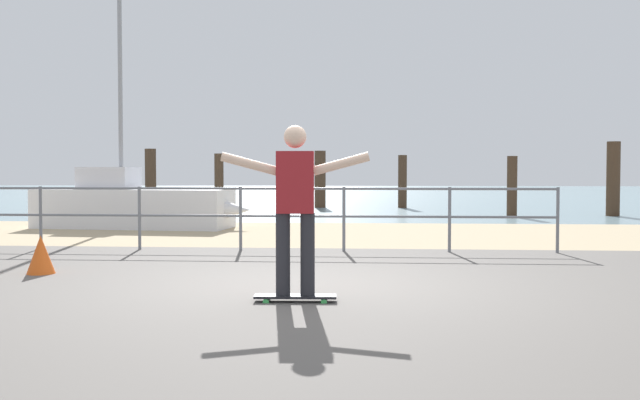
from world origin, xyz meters
The scene contains 14 objects.
ground_plane centered at (0.00, -1.00, 0.00)m, with size 24.00×10.00×0.04m, color #605B56.
beach_strip centered at (0.00, 7.00, 0.00)m, with size 24.00×6.00×0.04m, color tan.
sea_surface centered at (0.00, 35.00, 0.00)m, with size 72.00×50.00×0.04m, color #75939E.
railing_fence centered at (-2.26, 3.60, 0.70)m, with size 11.76×0.05×1.05m.
sailboat centered at (-4.58, 8.08, 0.53)m, with size 5.03×1.82×5.76m.
skateboard centered at (-0.03, -0.92, 0.07)m, with size 0.81×0.24×0.08m.
skateboarder centered at (-0.03, -0.92, 1.02)m, with size 1.45×0.22×1.65m.
groyne_post_0 centered at (-7.13, 16.79, 1.06)m, with size 0.39×0.39×2.11m, color #422D1E.
groyne_post_1 centered at (-4.18, 14.48, 0.94)m, with size 0.29×0.29×1.88m, color #422D1E.
groyne_post_2 centered at (-1.24, 17.84, 1.03)m, with size 0.40×0.40×2.06m, color #422D1E.
groyne_post_3 centered at (1.71, 17.91, 0.95)m, with size 0.31×0.31×1.90m, color #422D1E.
groyne_post_4 centered at (4.66, 13.08, 0.88)m, with size 0.29×0.29×1.75m, color #422D1E.
groyne_post_5 centered at (7.60, 13.48, 1.09)m, with size 0.38×0.38×2.17m, color #422D1E.
traffic_cone centered at (-3.40, 0.75, 0.25)m, with size 0.36×0.36×0.50m, color #E55919.
Camera 1 is at (0.74, -7.82, 1.28)m, focal length 40.23 mm.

